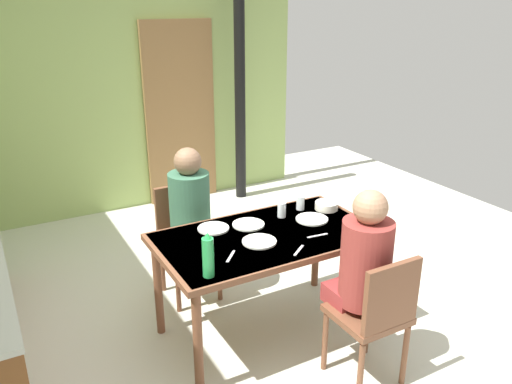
% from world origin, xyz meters
% --- Properties ---
extents(ground_plane, '(7.27, 7.27, 0.00)m').
position_xyz_m(ground_plane, '(0.00, 0.00, 0.00)').
color(ground_plane, beige).
extents(wall_back, '(4.14, 0.10, 2.81)m').
position_xyz_m(wall_back, '(0.00, 2.80, 1.40)').
color(wall_back, '#96B062').
rests_on(wall_back, ground_plane).
extents(door_wooden, '(0.80, 0.05, 2.00)m').
position_xyz_m(door_wooden, '(0.67, 2.72, 1.00)').
color(door_wooden, olive).
rests_on(door_wooden, ground_plane).
extents(stove_pipe_column, '(0.12, 0.12, 2.81)m').
position_xyz_m(stove_pipe_column, '(1.27, 2.45, 1.40)').
color(stove_pipe_column, black).
rests_on(stove_pipe_column, ground_plane).
extents(dining_table, '(1.45, 0.83, 0.75)m').
position_xyz_m(dining_table, '(0.21, 0.02, 0.67)').
color(dining_table, brown).
rests_on(dining_table, ground_plane).
extents(chair_near_diner, '(0.40, 0.40, 0.87)m').
position_xyz_m(chair_near_diner, '(0.50, -0.75, 0.50)').
color(chair_near_diner, brown).
rests_on(chair_near_diner, ground_plane).
extents(chair_far_diner, '(0.40, 0.40, 0.87)m').
position_xyz_m(chair_far_diner, '(-0.07, 0.78, 0.50)').
color(chair_far_diner, brown).
rests_on(chair_far_diner, ground_plane).
extents(person_near_diner, '(0.30, 0.37, 0.77)m').
position_xyz_m(person_near_diner, '(0.50, -0.62, 0.78)').
color(person_near_diner, maroon).
rests_on(person_near_diner, ground_plane).
extents(person_far_diner, '(0.30, 0.37, 0.77)m').
position_xyz_m(person_far_diner, '(-0.07, 0.65, 0.78)').
color(person_far_diner, '#416151').
rests_on(person_far_diner, ground_plane).
extents(water_bottle_green_near, '(0.07, 0.07, 0.27)m').
position_xyz_m(water_bottle_green_near, '(-0.35, -0.29, 0.88)').
color(water_bottle_green_near, green).
rests_on(water_bottle_green_near, dining_table).
extents(serving_bowl_center, '(0.17, 0.17, 0.05)m').
position_xyz_m(serving_bowl_center, '(0.81, 0.18, 0.78)').
color(serving_bowl_center, '#EEE6CF').
rests_on(serving_bowl_center, dining_table).
extents(dinner_plate_near_left, '(0.22, 0.22, 0.01)m').
position_xyz_m(dinner_plate_near_left, '(0.17, 0.21, 0.76)').
color(dinner_plate_near_left, white).
rests_on(dinner_plate_near_left, dining_table).
extents(dinner_plate_near_right, '(0.22, 0.22, 0.01)m').
position_xyz_m(dinner_plate_near_right, '(0.11, -0.06, 0.76)').
color(dinner_plate_near_right, white).
rests_on(dinner_plate_near_right, dining_table).
extents(dinner_plate_far_center, '(0.23, 0.23, 0.01)m').
position_xyz_m(dinner_plate_far_center, '(0.60, 0.07, 0.76)').
color(dinner_plate_far_center, white).
rests_on(dinner_plate_far_center, dining_table).
extents(dinner_plate_far_side, '(0.21, 0.21, 0.01)m').
position_xyz_m(dinner_plate_far_side, '(-0.07, 0.26, 0.76)').
color(dinner_plate_far_side, white).
rests_on(dinner_plate_far_side, dining_table).
extents(drinking_glass_by_near_diner, '(0.06, 0.06, 0.10)m').
position_xyz_m(drinking_glass_by_near_diner, '(0.64, 0.27, 0.80)').
color(drinking_glass_by_near_diner, silver).
rests_on(drinking_glass_by_near_diner, dining_table).
extents(drinking_glass_by_far_diner, '(0.06, 0.06, 0.11)m').
position_xyz_m(drinking_glass_by_far_diner, '(0.45, 0.22, 0.80)').
color(drinking_glass_by_far_diner, silver).
rests_on(drinking_glass_by_far_diner, dining_table).
extents(cutlery_knife_near, '(0.06, 0.15, 0.00)m').
position_xyz_m(cutlery_knife_near, '(0.81, -0.24, 0.75)').
color(cutlery_knife_near, silver).
rests_on(cutlery_knife_near, dining_table).
extents(cutlery_fork_near, '(0.13, 0.10, 0.00)m').
position_xyz_m(cutlery_fork_near, '(0.26, -0.28, 0.75)').
color(cutlery_fork_near, silver).
rests_on(cutlery_fork_near, dining_table).
extents(cutlery_knife_far, '(0.15, 0.03, 0.00)m').
position_xyz_m(cutlery_knife_far, '(0.49, -0.16, 0.75)').
color(cutlery_knife_far, silver).
rests_on(cutlery_knife_far, dining_table).
extents(cutlery_fork_far, '(0.11, 0.12, 0.00)m').
position_xyz_m(cutlery_fork_far, '(-0.14, -0.15, 0.75)').
color(cutlery_fork_far, silver).
rests_on(cutlery_fork_far, dining_table).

